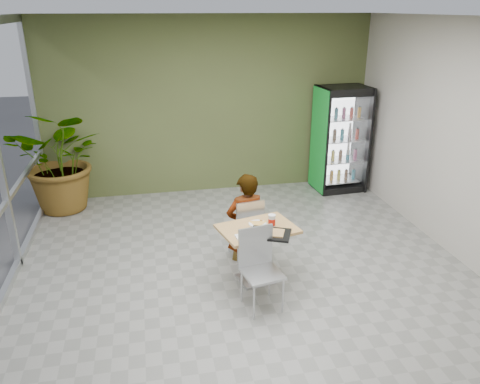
{
  "coord_description": "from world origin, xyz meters",
  "views": [
    {
      "loc": [
        -1.15,
        -4.91,
        3.3
      ],
      "look_at": [
        0.01,
        0.76,
        1.0
      ],
      "focal_mm": 35.0,
      "sensor_mm": 36.0,
      "label": 1
    }
  ],
  "objects_px": {
    "dining_table": "(257,243)",
    "cafeteria_tray": "(270,234)",
    "soda_cup": "(272,221)",
    "chair_far": "(248,224)",
    "seated_woman": "(246,227)",
    "chair_near": "(259,261)",
    "beverage_fridge": "(340,139)",
    "potted_plant": "(63,160)"
  },
  "relations": [
    {
      "from": "chair_far",
      "to": "soda_cup",
      "type": "distance_m",
      "value": 0.68
    },
    {
      "from": "seated_woman",
      "to": "beverage_fridge",
      "type": "distance_m",
      "value": 3.3
    },
    {
      "from": "chair_near",
      "to": "cafeteria_tray",
      "type": "height_order",
      "value": "chair_near"
    },
    {
      "from": "seated_woman",
      "to": "cafeteria_tray",
      "type": "height_order",
      "value": "seated_woman"
    },
    {
      "from": "chair_near",
      "to": "cafeteria_tray",
      "type": "bearing_deg",
      "value": 41.77
    },
    {
      "from": "seated_woman",
      "to": "beverage_fridge",
      "type": "xyz_separation_m",
      "value": [
        2.32,
        2.29,
        0.51
      ]
    },
    {
      "from": "chair_far",
      "to": "soda_cup",
      "type": "xyz_separation_m",
      "value": [
        0.18,
        -0.58,
        0.3
      ]
    },
    {
      "from": "chair_near",
      "to": "beverage_fridge",
      "type": "xyz_separation_m",
      "value": [
        2.4,
        3.38,
        0.42
      ]
    },
    {
      "from": "cafeteria_tray",
      "to": "potted_plant",
      "type": "height_order",
      "value": "potted_plant"
    },
    {
      "from": "chair_far",
      "to": "chair_near",
      "type": "xyz_separation_m",
      "value": [
        -0.1,
        -1.05,
        0.03
      ]
    },
    {
      "from": "chair_far",
      "to": "seated_woman",
      "type": "bearing_deg",
      "value": -78.79
    },
    {
      "from": "soda_cup",
      "to": "cafeteria_tray",
      "type": "xyz_separation_m",
      "value": [
        -0.07,
        -0.21,
        -0.07
      ]
    },
    {
      "from": "seated_woman",
      "to": "dining_table",
      "type": "bearing_deg",
      "value": 81.36
    },
    {
      "from": "chair_near",
      "to": "cafeteria_tray",
      "type": "distance_m",
      "value": 0.39
    },
    {
      "from": "chair_far",
      "to": "potted_plant",
      "type": "distance_m",
      "value": 3.58
    },
    {
      "from": "chair_far",
      "to": "seated_woman",
      "type": "height_order",
      "value": "seated_woman"
    },
    {
      "from": "dining_table",
      "to": "cafeteria_tray",
      "type": "xyz_separation_m",
      "value": [
        0.1,
        -0.23,
        0.23
      ]
    },
    {
      "from": "dining_table",
      "to": "beverage_fridge",
      "type": "height_order",
      "value": "beverage_fridge"
    },
    {
      "from": "dining_table",
      "to": "soda_cup",
      "type": "xyz_separation_m",
      "value": [
        0.17,
        -0.02,
        0.3
      ]
    },
    {
      "from": "chair_near",
      "to": "soda_cup",
      "type": "height_order",
      "value": "chair_near"
    },
    {
      "from": "cafeteria_tray",
      "to": "potted_plant",
      "type": "distance_m",
      "value": 4.19
    },
    {
      "from": "dining_table",
      "to": "seated_woman",
      "type": "xyz_separation_m",
      "value": [
        -0.02,
        0.6,
        -0.06
      ]
    },
    {
      "from": "chair_far",
      "to": "seated_woman",
      "type": "distance_m",
      "value": 0.07
    },
    {
      "from": "dining_table",
      "to": "seated_woman",
      "type": "bearing_deg",
      "value": 91.81
    },
    {
      "from": "chair_far",
      "to": "soda_cup",
      "type": "height_order",
      "value": "soda_cup"
    },
    {
      "from": "soda_cup",
      "to": "seated_woman",
      "type": "bearing_deg",
      "value": 107.23
    },
    {
      "from": "cafeteria_tray",
      "to": "potted_plant",
      "type": "relative_size",
      "value": 0.27
    },
    {
      "from": "dining_table",
      "to": "chair_far",
      "type": "relative_size",
      "value": 1.17
    },
    {
      "from": "chair_near",
      "to": "seated_woman",
      "type": "bearing_deg",
      "value": 75.2
    },
    {
      "from": "seated_woman",
      "to": "chair_near",
      "type": "bearing_deg",
      "value": 75.29
    },
    {
      "from": "soda_cup",
      "to": "chair_near",
      "type": "bearing_deg",
      "value": -120.4
    },
    {
      "from": "dining_table",
      "to": "soda_cup",
      "type": "bearing_deg",
      "value": -6.7
    },
    {
      "from": "soda_cup",
      "to": "potted_plant",
      "type": "bearing_deg",
      "value": 134.32
    },
    {
      "from": "chair_near",
      "to": "potted_plant",
      "type": "distance_m",
      "value": 4.28
    },
    {
      "from": "chair_near",
      "to": "seated_woman",
      "type": "distance_m",
      "value": 1.1
    },
    {
      "from": "beverage_fridge",
      "to": "potted_plant",
      "type": "relative_size",
      "value": 1.1
    },
    {
      "from": "chair_far",
      "to": "soda_cup",
      "type": "relative_size",
      "value": 5.44
    },
    {
      "from": "chair_far",
      "to": "potted_plant",
      "type": "xyz_separation_m",
      "value": [
        -2.68,
        2.34,
        0.36
      ]
    },
    {
      "from": "seated_woman",
      "to": "beverage_fridge",
      "type": "bearing_deg",
      "value": -145.82
    },
    {
      "from": "chair_near",
      "to": "potted_plant",
      "type": "relative_size",
      "value": 0.54
    },
    {
      "from": "chair_far",
      "to": "beverage_fridge",
      "type": "height_order",
      "value": "beverage_fridge"
    },
    {
      "from": "chair_far",
      "to": "beverage_fridge",
      "type": "relative_size",
      "value": 0.46
    }
  ]
}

